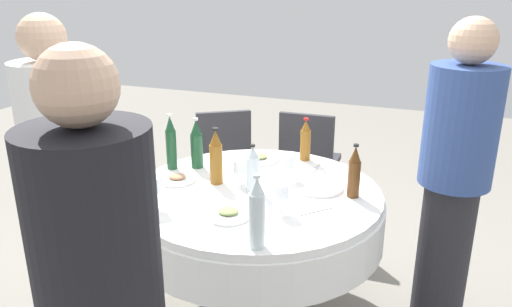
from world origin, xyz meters
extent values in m
cylinder|color=white|center=(0.00, 0.00, 0.72)|extent=(1.31, 1.31, 0.04)
cylinder|color=white|center=(0.00, 0.00, 0.59)|extent=(1.34, 1.34, 0.22)
cylinder|color=slate|center=(0.00, 0.00, 0.24)|extent=(0.14, 0.14, 0.48)
cylinder|color=slate|center=(0.00, 0.00, 0.01)|extent=(0.56, 0.56, 0.03)
cylinder|color=silver|center=(-0.01, -0.01, 0.83)|extent=(0.07, 0.07, 0.19)
cone|color=silver|center=(-0.01, -0.01, 0.95)|extent=(0.06, 0.06, 0.06)
cylinder|color=black|center=(-0.01, -0.01, 0.99)|extent=(0.02, 0.02, 0.01)
cylinder|color=#194728|center=(-0.57, 0.12, 0.85)|extent=(0.06, 0.06, 0.23)
cone|color=#194728|center=(-0.57, 0.12, 1.01)|extent=(0.05, 0.05, 0.09)
cylinder|color=silver|center=(-0.57, 0.12, 1.06)|extent=(0.03, 0.03, 0.01)
cylinder|color=#593314|center=(0.49, 0.10, 0.83)|extent=(0.06, 0.06, 0.19)
cone|color=#593314|center=(0.49, 0.10, 0.97)|extent=(0.06, 0.06, 0.08)
cylinder|color=black|center=(0.49, 0.10, 1.01)|extent=(0.03, 0.03, 0.01)
cylinder|color=#194728|center=(-0.44, 0.19, 0.84)|extent=(0.07, 0.07, 0.20)
cone|color=#194728|center=(-0.44, 0.19, 0.98)|extent=(0.06, 0.06, 0.08)
cylinder|color=silver|center=(-0.44, 0.19, 1.03)|extent=(0.03, 0.03, 0.01)
cylinder|color=silver|center=(0.21, -0.55, 0.86)|extent=(0.07, 0.07, 0.24)
cone|color=silver|center=(0.21, -0.55, 1.01)|extent=(0.06, 0.06, 0.07)
cylinder|color=silver|center=(0.21, -0.55, 1.06)|extent=(0.03, 0.03, 0.01)
cylinder|color=#8C5619|center=(0.12, 0.54, 0.83)|extent=(0.06, 0.06, 0.18)
cone|color=#8C5619|center=(0.12, 0.54, 0.96)|extent=(0.06, 0.06, 0.07)
cylinder|color=red|center=(0.12, 0.54, 1.00)|extent=(0.03, 0.03, 0.01)
cylinder|color=#8C5619|center=(-0.23, 0.02, 0.85)|extent=(0.07, 0.07, 0.22)
cone|color=#8C5619|center=(-0.23, 0.02, 1.00)|extent=(0.06, 0.06, 0.08)
cylinder|color=black|center=(-0.23, 0.02, 1.04)|extent=(0.03, 0.03, 0.01)
cylinder|color=white|center=(0.11, 0.19, 0.74)|extent=(0.06, 0.06, 0.00)
cylinder|color=white|center=(0.11, 0.19, 0.78)|extent=(0.01, 0.01, 0.08)
cylinder|color=white|center=(0.11, 0.19, 0.85)|extent=(0.07, 0.07, 0.07)
cylinder|color=white|center=(-0.37, -0.37, 0.74)|extent=(0.06, 0.06, 0.00)
cylinder|color=white|center=(-0.37, -0.37, 0.78)|extent=(0.01, 0.01, 0.08)
cylinder|color=white|center=(-0.37, -0.37, 0.86)|extent=(0.07, 0.07, 0.07)
cylinder|color=maroon|center=(-0.37, -0.37, 0.84)|extent=(0.06, 0.06, 0.03)
cylinder|color=white|center=(0.20, -0.20, 0.74)|extent=(0.06, 0.06, 0.00)
cylinder|color=white|center=(0.20, -0.20, 0.78)|extent=(0.01, 0.01, 0.08)
cylinder|color=white|center=(0.20, -0.20, 0.85)|extent=(0.07, 0.07, 0.06)
cylinder|color=white|center=(-0.11, 0.05, 0.74)|extent=(0.06, 0.06, 0.00)
cylinder|color=white|center=(-0.11, 0.05, 0.78)|extent=(0.01, 0.01, 0.06)
cylinder|color=white|center=(-0.11, 0.05, 0.84)|extent=(0.07, 0.07, 0.07)
cylinder|color=gold|center=(-0.11, 0.05, 0.82)|extent=(0.06, 0.06, 0.03)
cylinder|color=white|center=(0.30, 0.13, 0.75)|extent=(0.26, 0.26, 0.02)
cylinder|color=white|center=(-0.01, -0.33, 0.75)|extent=(0.22, 0.22, 0.02)
ellipsoid|color=#8C9E59|center=(-0.01, -0.33, 0.77)|extent=(0.10, 0.09, 0.02)
cylinder|color=white|center=(-0.15, 0.43, 0.75)|extent=(0.24, 0.24, 0.02)
ellipsoid|color=#8C9E59|center=(-0.15, 0.43, 0.77)|extent=(0.11, 0.10, 0.02)
cylinder|color=white|center=(-0.45, -0.04, 0.75)|extent=(0.20, 0.20, 0.02)
ellipsoid|color=tan|center=(-0.45, -0.04, 0.77)|extent=(0.09, 0.08, 0.02)
cube|color=silver|center=(-0.17, -0.12, 0.74)|extent=(0.13, 0.15, 0.00)
cube|color=silver|center=(0.22, 0.40, 0.74)|extent=(0.03, 0.18, 0.00)
cube|color=silver|center=(0.36, -0.14, 0.74)|extent=(0.13, 0.14, 0.00)
cylinder|color=#26262B|center=(0.95, 0.18, 0.42)|extent=(0.26, 0.26, 0.85)
cylinder|color=#334C8C|center=(0.95, 0.18, 1.14)|extent=(0.34, 0.34, 0.57)
sphere|color=#D8AD8C|center=(0.95, 0.18, 1.53)|extent=(0.21, 0.21, 0.21)
cylinder|color=black|center=(0.04, -1.32, 1.16)|extent=(0.34, 0.34, 0.58)
sphere|color=#D8AD8C|center=(0.04, -1.32, 1.55)|extent=(0.21, 0.21, 0.21)
cylinder|color=#4C3F33|center=(-0.88, -0.43, 0.45)|extent=(0.26, 0.26, 0.91)
cylinder|color=white|center=(-0.88, -0.43, 1.17)|extent=(0.34, 0.34, 0.52)
sphere|color=#D8AD8C|center=(-0.88, -0.43, 1.54)|extent=(0.22, 0.22, 0.22)
cube|color=#2D2D33|center=(-0.03, 1.28, 0.45)|extent=(0.41, 0.41, 0.04)
cube|color=#2D2D33|center=(-0.03, 1.10, 0.66)|extent=(0.40, 0.05, 0.42)
cylinder|color=gray|center=(0.13, 1.46, 0.21)|extent=(0.03, 0.03, 0.43)
cylinder|color=gray|center=(-0.21, 1.45, 0.21)|extent=(0.03, 0.03, 0.43)
cylinder|color=gray|center=(0.14, 1.12, 0.21)|extent=(0.03, 0.03, 0.43)
cylinder|color=gray|center=(-0.20, 1.11, 0.21)|extent=(0.03, 0.03, 0.43)
cube|color=#2D2D33|center=(-0.71, 1.11, 0.45)|extent=(0.55, 0.55, 0.04)
cube|color=#2D2D33|center=(-0.61, 0.96, 0.66)|extent=(0.36, 0.25, 0.42)
cylinder|color=gray|center=(-0.66, 1.35, 0.21)|extent=(0.03, 0.03, 0.43)
cylinder|color=gray|center=(-0.94, 1.16, 0.21)|extent=(0.03, 0.03, 0.43)
cylinder|color=gray|center=(-0.47, 1.06, 0.21)|extent=(0.03, 0.03, 0.43)
cylinder|color=gray|center=(-0.76, 0.88, 0.21)|extent=(0.03, 0.03, 0.43)
camera|label=1|loc=(0.85, -2.27, 1.80)|focal=35.43mm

